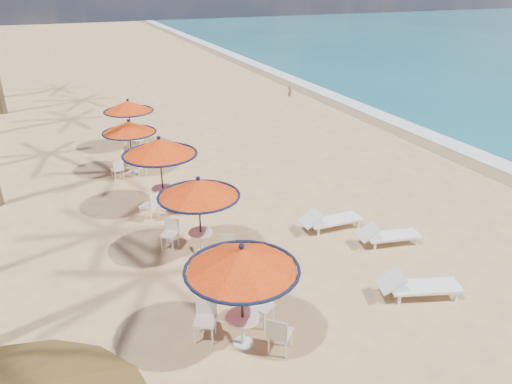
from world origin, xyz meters
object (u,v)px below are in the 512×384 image
station_1 (198,195)px  lounger_near (417,285)px  station_2 (160,154)px  station_4 (130,112)px  lounger_mid (387,235)px  lounger_far (329,220)px  station_0 (243,271)px  station_3 (129,134)px

station_1 → lounger_near: size_ratio=1.12×
station_2 → lounger_near: size_ratio=1.21×
station_4 → lounger_near: (4.52, -14.48, -1.36)m
station_2 → lounger_mid: bearing=-41.6°
lounger_far → station_1: bearing=179.4°
station_0 → station_1: 4.05m
station_2 → lounger_near: station_2 is taller
station_3 → station_4: (0.55, 3.12, 0.08)m
lounger_far → station_4: bearing=113.6°
station_3 → lounger_near: station_3 is taller
station_0 → lounger_mid: 6.22m
station_3 → lounger_far: station_3 is taller
station_3 → lounger_near: bearing=-66.0°
station_2 → station_3: station_2 is taller
lounger_far → lounger_near: bearing=-86.2°
station_0 → station_1: (0.24, 4.05, -0.01)m
station_4 → lounger_mid: (5.44, -11.99, -1.39)m
station_0 → station_3: bearing=92.4°
station_1 → lounger_near: (4.35, -4.12, -1.50)m
lounger_mid → station_0: bearing=-145.8°
lounger_near → station_1: bearing=154.2°
station_0 → lounger_far: 6.09m
station_0 → station_1: bearing=86.5°
station_2 → lounger_far: bearing=-37.7°
station_0 → station_3: size_ratio=1.14×
station_2 → lounger_mid: station_2 is taller
station_1 → station_3: 7.28m
station_2 → lounger_far: (4.47, -3.46, -1.65)m
station_1 → lounger_mid: bearing=-17.1°
lounger_far → station_3: bearing=124.7°
lounger_near → lounger_mid: size_ratio=1.10×
station_0 → lounger_near: (4.59, -0.07, -1.50)m
station_4 → lounger_far: station_4 is taller
station_3 → lounger_near: size_ratio=1.03×
station_0 → lounger_mid: station_0 is taller
station_1 → lounger_far: size_ratio=1.19×
station_2 → lounger_near: 8.94m
station_2 → lounger_far: 5.89m
station_2 → station_1: bearing=-84.7°
station_2 → station_4: 7.04m
station_0 → station_1: size_ratio=1.05×
lounger_near → lounger_far: (-0.18, 3.99, -0.01)m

